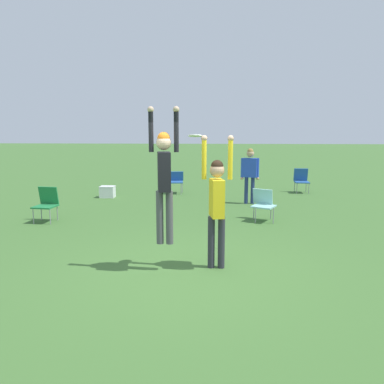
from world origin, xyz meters
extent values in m
plane|color=#3D662D|center=(0.00, 0.00, 0.00)|extent=(120.00, 120.00, 0.00)
cylinder|color=#4C4C51|center=(-0.43, 0.04, 0.93)|extent=(0.12, 0.12, 0.91)
cylinder|color=#4C4C51|center=(-0.26, 0.04, 0.93)|extent=(0.12, 0.12, 0.91)
cube|color=black|center=(-0.34, 0.04, 1.70)|extent=(0.27, 0.40, 0.64)
sphere|color=beige|center=(-0.34, 0.04, 2.17)|extent=(0.25, 0.25, 0.25)
sphere|color=orange|center=(-0.34, 0.04, 2.24)|extent=(0.21, 0.21, 0.21)
cylinder|color=black|center=(-0.55, 0.04, 2.36)|extent=(0.08, 0.08, 0.68)
sphere|color=beige|center=(-0.55, 0.04, 2.70)|extent=(0.10, 0.10, 0.10)
cylinder|color=black|center=(-0.14, 0.04, 2.36)|extent=(0.08, 0.08, 0.68)
sphere|color=beige|center=(-0.14, 0.04, 2.70)|extent=(0.10, 0.10, 0.10)
cylinder|color=#2D2D38|center=(0.44, 0.22, 0.46)|extent=(0.12, 0.12, 0.91)
cylinder|color=#2D2D38|center=(0.62, 0.22, 0.46)|extent=(0.12, 0.12, 0.91)
cube|color=yellow|center=(0.53, 0.22, 1.23)|extent=(0.27, 0.42, 0.65)
sphere|color=tan|center=(0.53, 0.22, 1.71)|extent=(0.25, 0.25, 0.25)
sphere|color=black|center=(0.53, 0.22, 1.78)|extent=(0.21, 0.21, 0.21)
cylinder|color=yellow|center=(0.31, 0.22, 1.90)|extent=(0.08, 0.08, 0.68)
sphere|color=tan|center=(0.31, 0.22, 2.24)|extent=(0.10, 0.10, 0.10)
cylinder|color=yellow|center=(0.75, 0.22, 1.90)|extent=(0.08, 0.08, 0.68)
sphere|color=tan|center=(0.75, 0.22, 2.24)|extent=(0.10, 0.10, 0.10)
cylinder|color=white|center=(0.15, 0.26, 2.28)|extent=(0.24, 0.24, 0.05)
cylinder|color=gray|center=(-1.25, 7.64, 0.23)|extent=(0.02, 0.02, 0.46)
cylinder|color=gray|center=(-0.78, 7.64, 0.23)|extent=(0.02, 0.02, 0.46)
cylinder|color=gray|center=(-1.25, 8.11, 0.23)|extent=(0.02, 0.02, 0.46)
cylinder|color=gray|center=(-0.78, 8.11, 0.23)|extent=(0.02, 0.02, 0.46)
cube|color=#235193|center=(-1.02, 7.87, 0.44)|extent=(0.61, 0.61, 0.04)
cube|color=#235193|center=(-1.02, 8.13, 0.63)|extent=(0.55, 0.16, 0.36)
cylinder|color=gray|center=(3.56, 8.11, 0.22)|extent=(0.02, 0.02, 0.43)
cylinder|color=gray|center=(4.00, 8.11, 0.22)|extent=(0.02, 0.02, 0.43)
cylinder|color=gray|center=(3.56, 8.56, 0.22)|extent=(0.02, 0.02, 0.43)
cylinder|color=gray|center=(4.00, 8.56, 0.22)|extent=(0.02, 0.02, 0.43)
cube|color=#235193|center=(3.78, 8.33, 0.41)|extent=(0.54, 0.54, 0.04)
cube|color=#235193|center=(3.78, 8.58, 0.67)|extent=(0.53, 0.14, 0.48)
cylinder|color=gray|center=(-4.13, 2.98, 0.22)|extent=(0.02, 0.02, 0.43)
cylinder|color=gray|center=(-3.69, 2.98, 0.22)|extent=(0.02, 0.02, 0.43)
cylinder|color=gray|center=(-4.13, 3.42, 0.22)|extent=(0.02, 0.02, 0.43)
cylinder|color=gray|center=(-3.69, 3.42, 0.22)|extent=(0.02, 0.02, 0.43)
cube|color=#1E753D|center=(-3.91, 3.20, 0.41)|extent=(0.57, 0.57, 0.04)
cube|color=#1E753D|center=(-3.91, 3.45, 0.67)|extent=(0.53, 0.17, 0.47)
cylinder|color=gray|center=(1.54, 3.45, 0.21)|extent=(0.02, 0.02, 0.42)
cylinder|color=gray|center=(1.99, 3.45, 0.21)|extent=(0.02, 0.02, 0.42)
cylinder|color=gray|center=(1.54, 3.90, 0.21)|extent=(0.02, 0.02, 0.42)
cylinder|color=gray|center=(1.99, 3.90, 0.21)|extent=(0.02, 0.02, 0.42)
cube|color=#8CC6C1|center=(1.76, 3.68, 0.40)|extent=(0.72, 0.72, 0.04)
cube|color=#8CC6C1|center=(1.76, 3.93, 0.62)|extent=(0.53, 0.34, 0.40)
cylinder|color=navy|center=(1.50, 6.08, 0.43)|extent=(0.12, 0.12, 0.87)
cylinder|color=navy|center=(1.70, 6.08, 0.43)|extent=(0.12, 0.12, 0.87)
cube|color=blue|center=(1.60, 6.08, 1.18)|extent=(0.49, 0.31, 0.62)
sphere|color=tan|center=(1.60, 6.08, 1.63)|extent=(0.24, 0.24, 0.24)
sphere|color=olive|center=(1.60, 6.08, 1.70)|extent=(0.20, 0.20, 0.20)
cylinder|color=blue|center=(1.35, 6.08, 1.16)|extent=(0.08, 0.08, 0.65)
sphere|color=tan|center=(1.35, 6.08, 0.83)|extent=(0.10, 0.10, 0.10)
cylinder|color=blue|center=(1.85, 6.08, 1.16)|extent=(0.08, 0.08, 0.65)
sphere|color=tan|center=(1.85, 6.08, 0.83)|extent=(0.10, 0.10, 0.10)
cube|color=white|center=(-3.34, 6.87, 0.19)|extent=(0.50, 0.38, 0.39)
cube|color=silver|center=(-3.34, 6.87, 0.40)|extent=(0.51, 0.39, 0.02)
camera|label=1|loc=(0.51, -6.04, 2.38)|focal=35.00mm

